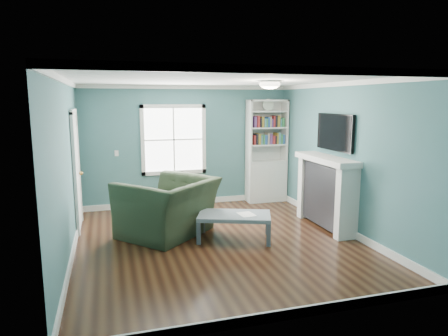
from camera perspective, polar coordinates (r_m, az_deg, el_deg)
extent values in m
plane|color=black|center=(6.64, -0.82, -10.44)|extent=(5.00, 5.00, 0.00)
plane|color=#3A6C6C|center=(8.73, -5.24, 3.13)|extent=(4.50, 0.00, 4.50)
plane|color=#3A6C6C|center=(4.01, 8.76, -4.58)|extent=(4.50, 0.00, 4.50)
plane|color=#3A6C6C|center=(6.12, -21.59, -0.25)|extent=(0.00, 5.00, 5.00)
plane|color=#3A6C6C|center=(7.24, 16.58, 1.45)|extent=(0.00, 5.00, 5.00)
plane|color=white|center=(6.25, -0.88, 12.57)|extent=(5.00, 5.00, 0.00)
cube|color=white|center=(8.94, -5.10, -4.80)|extent=(4.50, 0.03, 0.12)
cube|color=white|center=(4.49, 8.25, -20.09)|extent=(4.50, 0.03, 0.12)
cube|color=white|center=(6.44, -20.77, -11.19)|extent=(0.03, 5.00, 0.12)
cube|color=white|center=(7.50, 16.03, -7.97)|extent=(0.03, 5.00, 0.12)
cube|color=white|center=(8.66, -5.34, 11.43)|extent=(4.50, 0.04, 0.08)
cube|color=white|center=(3.92, 9.11, 13.66)|extent=(4.50, 0.04, 0.08)
cube|color=white|center=(6.05, -22.15, 11.60)|extent=(0.04, 5.00, 0.08)
cube|color=white|center=(7.17, 16.93, 11.46)|extent=(0.04, 5.00, 0.08)
cube|color=white|center=(8.66, -7.20, 4.04)|extent=(1.24, 0.01, 1.34)
cube|color=white|center=(8.56, -11.55, 3.86)|extent=(0.08, 0.06, 1.50)
cube|color=white|center=(8.77, -2.91, 4.18)|extent=(0.08, 0.06, 1.50)
cube|color=white|center=(8.74, -7.09, -0.60)|extent=(1.40, 0.06, 0.08)
cube|color=white|center=(8.61, -7.28, 8.74)|extent=(1.40, 0.06, 0.08)
cube|color=white|center=(8.64, -7.18, 4.03)|extent=(1.24, 0.03, 0.03)
cube|color=white|center=(8.64, -7.18, 4.03)|extent=(0.03, 0.03, 1.34)
cube|color=silver|center=(9.17, 6.01, -1.94)|extent=(0.90, 0.35, 0.90)
cube|color=silver|center=(8.86, 3.56, 5.20)|extent=(0.04, 0.35, 1.40)
cube|color=silver|center=(9.19, 8.63, 5.26)|extent=(0.04, 0.35, 1.40)
cube|color=silver|center=(9.17, 5.75, 5.31)|extent=(0.90, 0.02, 1.40)
cube|color=silver|center=(8.99, 6.22, 9.56)|extent=(0.90, 0.35, 0.04)
cube|color=silver|center=(9.09, 6.07, 0.96)|extent=(0.84, 0.33, 0.03)
cube|color=silver|center=(9.04, 6.11, 3.34)|extent=(0.84, 0.33, 0.03)
cube|color=silver|center=(9.01, 6.15, 5.74)|extent=(0.84, 0.33, 0.03)
cube|color=silver|center=(8.99, 6.19, 8.03)|extent=(0.84, 0.33, 0.03)
cube|color=maroon|center=(9.01, 6.17, 4.12)|extent=(0.70, 0.25, 0.22)
cube|color=black|center=(8.99, 6.21, 6.53)|extent=(0.70, 0.25, 0.22)
cylinder|color=beige|center=(8.95, 6.33, 8.95)|extent=(0.26, 0.06, 0.26)
cube|color=black|center=(7.45, 14.46, -3.71)|extent=(0.30, 1.20, 1.10)
cube|color=black|center=(7.49, 14.26, -5.21)|extent=(0.22, 0.65, 0.70)
cube|color=silver|center=(6.89, 17.15, -4.91)|extent=(0.36, 0.16, 1.20)
cube|color=silver|center=(8.01, 11.89, -2.69)|extent=(0.36, 0.16, 1.20)
cube|color=silver|center=(7.31, 14.40, 1.23)|extent=(0.44, 1.58, 0.10)
cube|color=black|center=(7.34, 15.56, 4.94)|extent=(0.06, 1.10, 0.65)
cube|color=silver|center=(7.54, -20.35, -0.56)|extent=(0.04, 0.80, 2.05)
cube|color=white|center=(7.10, -20.51, -1.17)|extent=(0.05, 0.08, 2.13)
cube|color=white|center=(7.98, -20.07, -0.01)|extent=(0.05, 0.08, 2.13)
cube|color=white|center=(7.44, -20.75, 7.55)|extent=(0.05, 0.98, 0.08)
sphere|color=#BF8C3F|center=(7.84, -19.74, -0.71)|extent=(0.07, 0.07, 0.07)
ellipsoid|color=white|center=(6.64, 6.56, 11.82)|extent=(0.34, 0.34, 0.15)
cylinder|color=white|center=(6.64, 6.57, 12.21)|extent=(0.38, 0.38, 0.03)
cube|color=white|center=(8.57, -15.10, 2.05)|extent=(0.08, 0.01, 0.12)
imported|color=#232D1C|center=(6.86, -8.00, -4.24)|extent=(1.74, 1.71, 1.29)
cube|color=#454A53|center=(6.47, -3.64, -9.29)|extent=(0.08, 0.08, 0.36)
cube|color=#454A53|center=(6.42, 6.40, -9.49)|extent=(0.08, 0.08, 0.36)
cube|color=#454A53|center=(7.02, -2.99, -7.77)|extent=(0.08, 0.08, 0.36)
cube|color=#454A53|center=(6.97, 6.23, -7.94)|extent=(0.08, 0.08, 0.36)
cube|color=slate|center=(6.63, 1.49, -6.86)|extent=(1.33, 1.02, 0.06)
cube|color=white|center=(6.61, 3.23, -6.62)|extent=(0.27, 0.33, 0.00)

